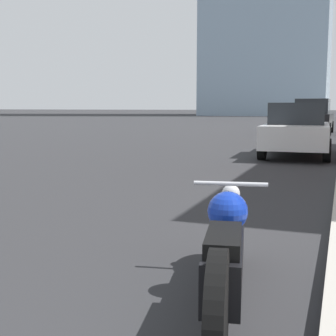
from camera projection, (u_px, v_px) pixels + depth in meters
name	position (u px, v px, depth m)	size (l,w,h in m)	color
motorcycle	(226.00, 251.00, 3.28)	(0.71, 2.33, 0.78)	black
parked_car_white	(297.00, 130.00, 13.27)	(1.95, 4.18, 1.51)	silver
parked_car_black	(313.00, 117.00, 24.37)	(2.07, 4.49, 1.80)	black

